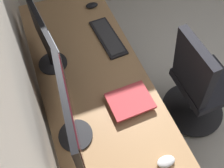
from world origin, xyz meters
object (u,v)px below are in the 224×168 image
object	(u,v)px
drawer_pedestal	(95,112)
monitor_primary	(70,115)
book_stack_near	(131,101)
mouse_spare	(166,161)
monitor_secondary	(46,41)
keyboard_spare	(108,37)
mouse_main	(92,5)
office_chair	(198,87)

from	to	relation	value
drawer_pedestal	monitor_primary	size ratio (longest dim) A/B	1.27
book_stack_near	mouse_spare	bearing A→B (deg)	-175.60
monitor_primary	monitor_secondary	size ratio (longest dim) A/B	0.98
mouse_spare	book_stack_near	bearing A→B (deg)	4.40
monitor_secondary	keyboard_spare	xyz separation A→B (m)	(0.10, -0.45, -0.22)
monitor_secondary	keyboard_spare	distance (m)	0.51
keyboard_spare	mouse_spare	xyz separation A→B (m)	(-1.00, 0.03, 0.01)
drawer_pedestal	mouse_spare	xyz separation A→B (m)	(-0.63, -0.22, 0.40)
monitor_secondary	mouse_spare	bearing A→B (deg)	-155.33
monitor_primary	keyboard_spare	bearing A→B (deg)	-33.66
monitor_primary	mouse_spare	size ratio (longest dim) A/B	5.27
mouse_spare	monitor_secondary	bearing A→B (deg)	24.67
drawer_pedestal	monitor_secondary	size ratio (longest dim) A/B	1.25
monitor_primary	mouse_spare	bearing A→B (deg)	-128.18
drawer_pedestal	monitor_primary	world-z (taller)	monitor_primary
monitor_secondary	mouse_main	distance (m)	0.70
drawer_pedestal	book_stack_near	size ratio (longest dim) A/B	2.53
drawer_pedestal	keyboard_spare	distance (m)	0.60
monitor_secondary	mouse_main	world-z (taller)	monitor_secondary
keyboard_spare	monitor_primary	bearing A→B (deg)	146.34
keyboard_spare	drawer_pedestal	bearing A→B (deg)	145.75
monitor_primary	keyboard_spare	world-z (taller)	monitor_primary
monitor_primary	mouse_main	distance (m)	1.18
keyboard_spare	mouse_spare	distance (m)	1.00
drawer_pedestal	mouse_main	world-z (taller)	mouse_main
monitor_primary	book_stack_near	distance (m)	0.46
monitor_secondary	book_stack_near	xyz separation A→B (m)	(-0.49, -0.38, -0.21)
monitor_primary	keyboard_spare	size ratio (longest dim) A/B	1.28
office_chair	mouse_spare	bearing A→B (deg)	129.30
office_chair	monitor_secondary	bearing A→B (deg)	68.33
office_chair	keyboard_spare	bearing A→B (deg)	48.78
drawer_pedestal	office_chair	distance (m)	0.84
drawer_pedestal	mouse_spare	world-z (taller)	mouse_spare
keyboard_spare	mouse_main	size ratio (longest dim) A/B	4.12
monitor_primary	mouse_spare	world-z (taller)	monitor_primary
mouse_spare	monitor_primary	bearing A→B (deg)	51.82
mouse_main	book_stack_near	size ratio (longest dim) A/B	0.38
monitor_primary	monitor_secondary	distance (m)	0.58
monitor_primary	mouse_main	world-z (taller)	monitor_primary
drawer_pedestal	book_stack_near	bearing A→B (deg)	-139.05
book_stack_near	drawer_pedestal	bearing A→B (deg)	40.95
mouse_main	mouse_spare	world-z (taller)	same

